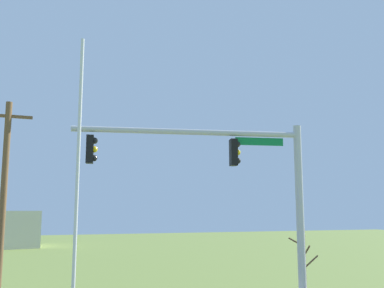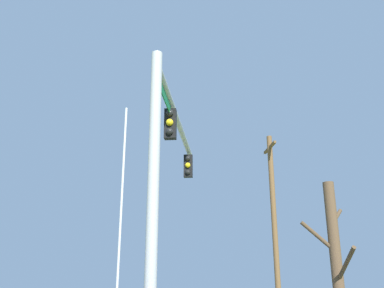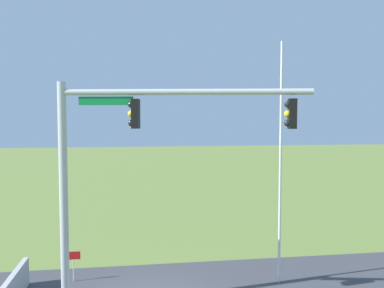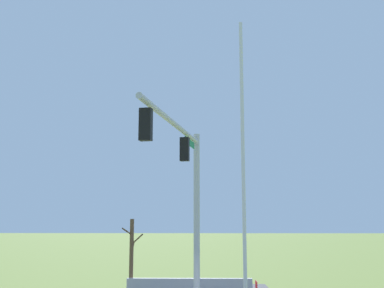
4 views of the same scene
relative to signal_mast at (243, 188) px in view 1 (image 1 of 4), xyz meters
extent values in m
cylinder|color=#B2B5BA|center=(2.06, -0.41, -1.56)|extent=(0.28, 0.28, 7.74)
cylinder|color=#B2B5BA|center=(-1.93, 0.38, 1.96)|extent=(8.01, 1.77, 0.20)
cube|color=#0F7238|center=(0.63, -0.12, 1.68)|extent=(1.77, 0.38, 0.28)
cube|color=black|center=(-0.33, 0.07, 1.26)|extent=(0.31, 0.40, 0.96)
sphere|color=black|center=(-0.18, 0.04, 1.56)|extent=(0.22, 0.22, 0.22)
sphere|color=yellow|center=(-0.18, 0.04, 1.26)|extent=(0.22, 0.22, 0.22)
sphere|color=black|center=(-0.18, 0.04, 0.96)|extent=(0.22, 0.22, 0.22)
cube|color=black|center=(-5.27, 1.04, 1.26)|extent=(0.31, 0.40, 0.96)
sphere|color=black|center=(-5.13, 1.01, 1.56)|extent=(0.22, 0.22, 0.22)
sphere|color=yellow|center=(-5.13, 1.01, 1.26)|extent=(0.22, 0.22, 0.22)
sphere|color=black|center=(-5.13, 1.01, 0.96)|extent=(0.22, 0.22, 0.22)
cylinder|color=silver|center=(-5.95, -1.70, -0.68)|extent=(0.10, 0.10, 9.51)
cylinder|color=brown|center=(-8.07, 5.43, -0.88)|extent=(0.26, 0.26, 9.12)
cube|color=brown|center=(-8.07, 5.43, 3.08)|extent=(1.90, 0.12, 0.12)
cylinder|color=brown|center=(4.35, 2.83, -3.50)|extent=(0.20, 0.20, 3.88)
cylinder|color=brown|center=(4.72, 2.83, -3.05)|extent=(0.78, 0.07, 0.57)
cylinder|color=brown|center=(4.11, 3.03, -2.17)|extent=(0.54, 0.47, 0.39)
cylinder|color=brown|center=(4.33, 2.55, -2.55)|extent=(0.12, 0.61, 0.55)
cube|color=beige|center=(-8.08, 50.11, -3.09)|extent=(6.20, 9.03, 4.69)
camera|label=1|loc=(-7.31, -14.24, -0.84)|focal=41.73mm
camera|label=2|loc=(11.70, -0.41, -3.28)|focal=39.21mm
camera|label=3|loc=(-0.22, 13.29, 1.11)|focal=37.67mm
camera|label=4|loc=(-17.72, -0.50, -1.32)|focal=40.90mm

